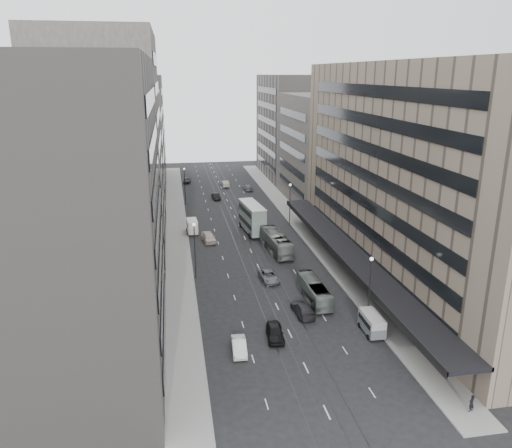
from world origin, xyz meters
TOP-DOWN VIEW (x-y plane):
  - ground at (0.00, 0.00)m, footprint 220.00×220.00m
  - sidewalk_right at (12.00, 37.50)m, footprint 4.00×125.00m
  - sidewalk_left at (-12.00, 37.50)m, footprint 4.00×125.00m
  - department_store at (21.45, 8.00)m, footprint 19.20×60.00m
  - building_right_mid at (21.50, 52.00)m, footprint 15.00×28.00m
  - building_right_far at (21.50, 82.00)m, footprint 15.00×32.00m
  - building_left_a at (-21.50, -8.00)m, footprint 15.00×28.00m
  - building_left_b at (-21.50, 19.00)m, footprint 15.00×26.00m
  - building_left_c at (-21.50, 46.00)m, footprint 15.00×28.00m
  - building_left_d at (-21.50, 79.00)m, footprint 15.00×38.00m
  - lamp_right_near at (9.70, -5.00)m, footprint 0.44×0.44m
  - lamp_right_far at (9.70, 35.00)m, footprint 0.44×0.44m
  - lamp_left_near at (-9.70, 12.00)m, footprint 0.44×0.44m
  - lamp_left_far at (-9.70, 55.00)m, footprint 0.44×0.44m
  - bus_near at (5.13, 2.11)m, footprint 2.40×9.54m
  - bus_far at (4.08, 21.05)m, footprint 3.59×11.78m
  - double_decker at (1.84, 31.94)m, footprint 3.96×10.21m
  - vw_microbus at (9.20, -7.46)m, footprint 2.05×4.34m
  - panel_van at (-9.19, 33.19)m, footprint 2.18×4.20m
  - sedan_0 at (-1.91, -6.82)m, footprint 2.25×4.69m
  - sedan_1 at (-6.24, -8.94)m, footprint 1.70×4.30m
  - sedan_2 at (0.57, 9.38)m, footprint 2.67×5.15m
  - sedan_3 at (2.67, -1.63)m, footprint 2.32×5.16m
  - sedan_4 at (-6.57, 27.91)m, footprint 2.63×5.22m
  - sedan_5 at (-2.46, 58.42)m, footprint 1.95×4.39m
  - sedan_6 at (2.32, 42.31)m, footprint 2.67×5.78m
  - sedan_7 at (6.33, 66.49)m, footprint 2.27×5.00m
  - sedan_8 at (-8.50, 77.88)m, footprint 2.32×4.57m
  - sedan_9 at (1.15, 71.65)m, footprint 1.90×4.91m
  - pedestrian at (12.38, -22.15)m, footprint 0.69×0.58m

SIDE VIEW (x-z plane):
  - ground at x=0.00m, z-range 0.00..0.00m
  - sidewalk_right at x=12.00m, z-range 0.00..0.15m
  - sidewalk_left at x=-12.00m, z-range 0.00..0.15m
  - sedan_2 at x=0.57m, z-range 0.00..1.39m
  - sedan_1 at x=-6.24m, z-range 0.00..1.39m
  - sedan_5 at x=-2.46m, z-range 0.00..1.40m
  - sedan_7 at x=6.33m, z-range 0.00..1.42m
  - sedan_3 at x=2.67m, z-range 0.00..1.47m
  - sedan_8 at x=-8.50m, z-range 0.00..1.49m
  - sedan_0 at x=-1.91m, z-range 0.00..1.55m
  - sedan_9 at x=1.15m, z-range 0.00..1.60m
  - sedan_6 at x=2.32m, z-range 0.00..1.61m
  - sedan_4 at x=-6.57m, z-range 0.00..1.70m
  - pedestrian at x=12.38m, z-range 0.15..1.77m
  - vw_microbus at x=9.20m, z-range 0.13..2.46m
  - bus_near at x=5.13m, z-range 0.00..2.65m
  - panel_van at x=-9.19m, z-range 0.13..2.73m
  - bus_far at x=4.08m, z-range 0.00..3.23m
  - double_decker at x=1.84m, z-range 0.22..5.66m
  - lamp_right_near at x=9.70m, z-range 1.04..9.36m
  - lamp_right_far at x=9.70m, z-range 1.04..9.36m
  - lamp_left_near at x=-9.70m, z-range 1.04..9.36m
  - lamp_left_far at x=-9.70m, z-range 1.04..9.36m
  - building_right_mid at x=21.50m, z-range 0.00..24.00m
  - building_left_c at x=-21.50m, z-range 0.00..25.00m
  - building_right_far at x=21.50m, z-range 0.00..28.00m
  - building_left_d at x=-21.50m, z-range 0.00..28.00m
  - department_store at x=21.45m, z-range -0.05..29.95m
  - building_left_a at x=-21.50m, z-range 0.00..30.00m
  - building_left_b at x=-21.50m, z-range 0.00..34.00m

